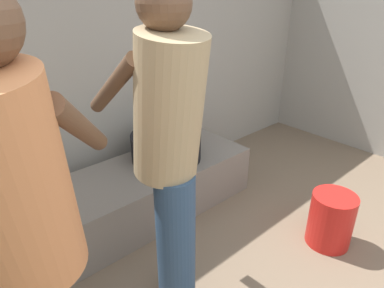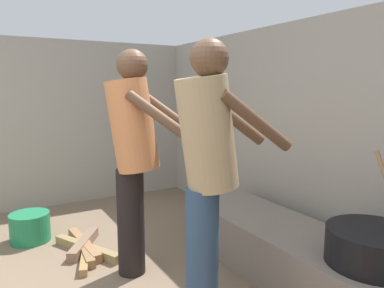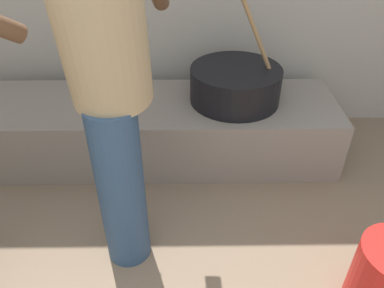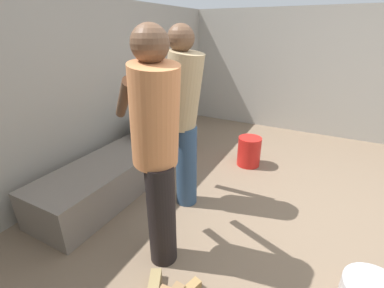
# 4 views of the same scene
# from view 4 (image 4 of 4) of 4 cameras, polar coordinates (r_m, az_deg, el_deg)

# --- Properties ---
(ground_plane) EXTENTS (11.02, 11.02, 0.00)m
(ground_plane) POSITION_cam_4_polar(r_m,az_deg,el_deg) (2.51, 26.77, -19.08)
(ground_plane) COLOR #75604C
(block_enclosure_rear) EXTENTS (5.71, 0.20, 1.92)m
(block_enclosure_rear) POSITION_cam_4_polar(r_m,az_deg,el_deg) (3.12, -23.16, 9.90)
(block_enclosure_rear) COLOR #9E998E
(block_enclosure_rear) RESTS_ON ground_plane
(block_enclosure_right) EXTENTS (0.20, 5.34, 1.92)m
(block_enclosure_right) POSITION_cam_4_polar(r_m,az_deg,el_deg) (4.73, 30.59, 12.68)
(block_enclosure_right) COLOR #9E998E
(block_enclosure_right) RESTS_ON ground_plane
(hearth_ledge) EXTENTS (2.21, 0.60, 0.38)m
(hearth_ledge) POSITION_cam_4_polar(r_m,az_deg,el_deg) (3.07, -13.46, -4.46)
(hearth_ledge) COLOR slate
(hearth_ledge) RESTS_ON ground_plane
(cooking_pot_main) EXTENTS (0.53, 0.53, 0.66)m
(cooking_pot_main) POSITION_cam_4_polar(r_m,az_deg,el_deg) (3.31, -8.67, 3.65)
(cooking_pot_main) COLOR black
(cooking_pot_main) RESTS_ON hearth_ledge
(cook_in_orange_shirt) EXTENTS (0.67, 0.73, 1.64)m
(cook_in_orange_shirt) POSITION_cam_4_polar(r_m,az_deg,el_deg) (1.68, -7.80, 0.28)
(cook_in_orange_shirt) COLOR black
(cook_in_orange_shirt) RESTS_ON ground_plane
(cook_in_tan_shirt) EXTENTS (0.38, 0.70, 1.65)m
(cook_in_tan_shirt) POSITION_cam_4_polar(r_m,az_deg,el_deg) (2.33, -2.04, 7.27)
(cook_in_tan_shirt) COLOR navy
(cook_in_tan_shirt) RESTS_ON ground_plane
(bucket_red_plastic) EXTENTS (0.29, 0.29, 0.37)m
(bucket_red_plastic) POSITION_cam_4_polar(r_m,az_deg,el_deg) (3.39, 12.27, -1.57)
(bucket_red_plastic) COLOR red
(bucket_red_plastic) RESTS_ON ground_plane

